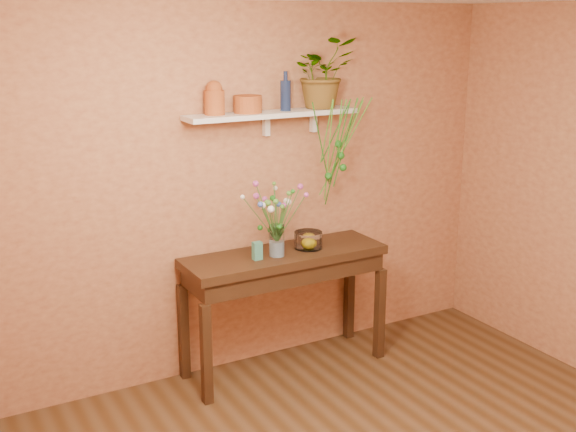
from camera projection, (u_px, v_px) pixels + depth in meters
room at (436, 267)px, 3.63m from camera, size 4.04×4.04×2.70m
sideboard at (285, 269)px, 5.28m from camera, size 1.52×0.49×0.92m
wall_shelf at (273, 115)px, 5.09m from camera, size 1.30×0.24×0.19m
terracotta_jug at (214, 99)px, 4.87m from camera, size 0.18×0.18×0.23m
terracotta_pot at (248, 104)px, 4.99m from camera, size 0.24×0.24×0.12m
blue_bottle at (286, 95)px, 5.09m from camera, size 0.08×0.08×0.28m
spider_plant at (322, 73)px, 5.22m from camera, size 0.48×0.42×0.51m
plant_fronds at (338, 152)px, 5.27m from camera, size 0.57×0.33×0.81m
glass_vase at (277, 243)px, 5.13m from camera, size 0.11×0.11×0.23m
bouquet at (274, 207)px, 5.06m from camera, size 0.49×0.47×0.45m
glass_bowl at (308, 241)px, 5.32m from camera, size 0.21×0.21×0.13m
lemon at (309, 243)px, 5.30m from camera, size 0.09×0.09×0.09m
carton at (257, 251)px, 5.06m from camera, size 0.07×0.05×0.13m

